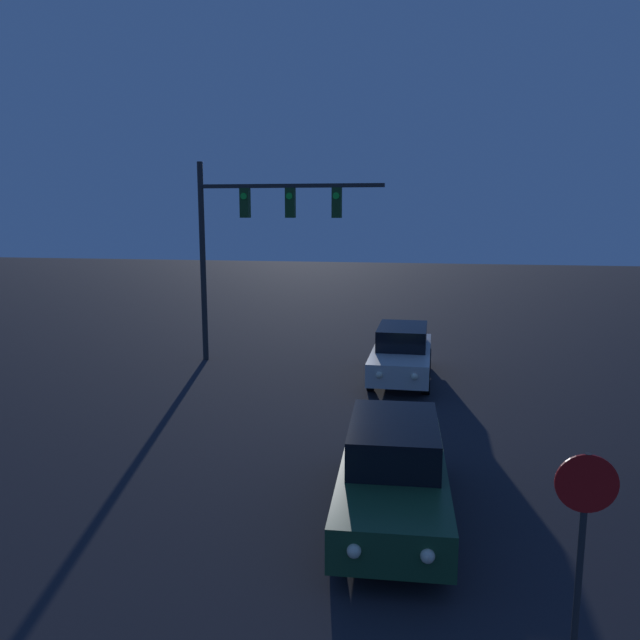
{
  "coord_description": "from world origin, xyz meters",
  "views": [
    {
      "loc": [
        2.5,
        0.86,
        4.74
      ],
      "look_at": [
        0.0,
        14.87,
        2.27
      ],
      "focal_mm": 35.0,
      "sensor_mm": 36.0,
      "label": 1
    }
  ],
  "objects": [
    {
      "name": "car_near",
      "position": [
        2.01,
        10.09,
        0.77
      ],
      "size": [
        1.82,
        4.57,
        1.51
      ],
      "rotation": [
        0.0,
        0.0,
        3.19
      ],
      "color": "#1E4728",
      "rests_on": "ground_plane"
    },
    {
      "name": "car_far",
      "position": [
        1.75,
        18.42,
        0.77
      ],
      "size": [
        1.68,
        4.53,
        1.51
      ],
      "rotation": [
        0.0,
        0.0,
        3.13
      ],
      "color": "beige",
      "rests_on": "ground_plane"
    },
    {
      "name": "traffic_signal_mast",
      "position": [
        -2.94,
        19.7,
        4.33
      ],
      "size": [
        5.82,
        0.3,
        6.28
      ],
      "color": "#2D2D2D",
      "rests_on": "ground_plane"
    },
    {
      "name": "stop_sign",
      "position": [
        4.09,
        7.06,
        1.63
      ],
      "size": [
        0.61,
        0.07,
        2.39
      ],
      "color": "#2D2D2D",
      "rests_on": "ground_plane"
    }
  ]
}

